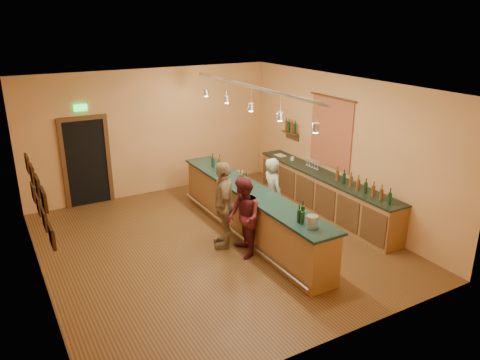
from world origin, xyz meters
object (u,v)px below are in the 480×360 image
customer_b (224,205)px  bartender (273,195)px  tasting_bar (250,209)px  bar_stool (239,177)px  back_counter (325,193)px  customer_a (243,217)px

customer_b → bartender: bearing=118.2°
tasting_bar → customer_b: 0.75m
customer_b → bar_stool: customer_b is taller
bartender → bar_stool: 2.27m
back_counter → customer_a: (-2.69, -0.85, 0.31)m
back_counter → bar_stool: size_ratio=7.24×
back_counter → bar_stool: (-1.16, 2.02, -0.00)m
tasting_bar → bar_stool: 2.41m
bartender → back_counter: bearing=-81.0°
tasting_bar → bartender: bearing=-0.2°
customer_b → back_counter: bearing=118.9°
customer_b → customer_a: bearing=36.4°
customer_a → bar_stool: size_ratio=2.53×
back_counter → bar_stool: 2.33m
back_counter → bartender: bearing=-173.4°
back_counter → tasting_bar: (-2.14, -0.18, 0.12)m
tasting_bar → customer_a: (-0.55, -0.67, 0.19)m
bartender → bar_stool: bearing=-8.5°
tasting_bar → bar_stool: size_ratio=8.12×
back_counter → bartender: size_ratio=2.78×
bar_stool → bartender: bearing=-100.9°
bartender → customer_a: size_ratio=1.03×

